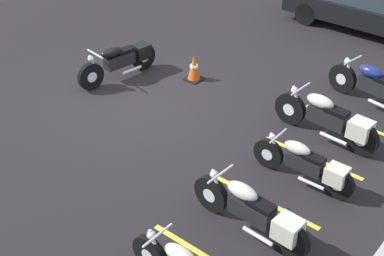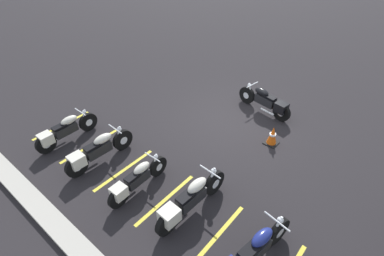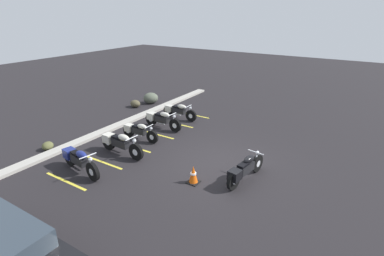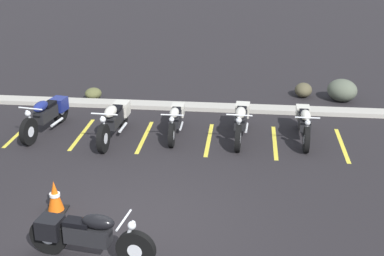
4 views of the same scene
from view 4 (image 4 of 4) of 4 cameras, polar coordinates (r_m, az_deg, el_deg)
ground at (r=10.04m, az=-5.73°, el=-10.06°), size 60.00×60.00×0.00m
motorcycle_black_featured at (r=9.01m, az=-11.40°, el=-11.09°), size 2.18×0.70×0.86m
parked_bike_0 at (r=14.32m, az=-15.18°, el=1.48°), size 0.75×2.27×0.90m
parked_bike_1 at (r=13.59m, az=-8.26°, el=0.96°), size 0.65×2.32×0.91m
parked_bike_2 at (r=13.65m, az=-1.76°, el=0.97°), size 0.56×1.99×0.78m
parked_bike_3 at (r=13.52m, az=5.24°, el=0.88°), size 0.62×2.21×0.87m
parked_bike_4 at (r=13.68m, az=11.88°, el=0.64°), size 0.59×2.10×0.83m
concrete_curb at (r=15.61m, az=-1.18°, el=2.35°), size 18.00×0.50×0.12m
landscape_rock_0 at (r=16.76m, az=15.72°, el=3.90°), size 1.22×1.21×0.67m
landscape_rock_1 at (r=16.91m, az=11.79°, el=3.99°), size 0.59×0.70×0.43m
landscape_rock_2 at (r=16.60m, az=-10.49°, el=3.63°), size 0.65×0.63×0.36m
traffic_cone at (r=10.55m, az=-14.41°, el=-7.15°), size 0.40×0.40×0.64m
stall_line_0 at (r=14.64m, az=-17.82°, el=-0.36°), size 0.10×2.10×0.00m
stall_line_1 at (r=14.07m, az=-11.67°, el=-0.65°), size 0.10×2.10×0.00m
stall_line_2 at (r=13.67m, az=-5.08°, el=-0.94°), size 0.10×2.10×0.00m
stall_line_3 at (r=13.46m, az=1.81°, el=-1.23°), size 0.10×2.10×0.00m
stall_line_4 at (r=13.46m, az=8.82°, el=-1.51°), size 0.10×2.10×0.00m
stall_line_5 at (r=13.65m, az=15.73°, el=-1.77°), size 0.10×2.10×0.00m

